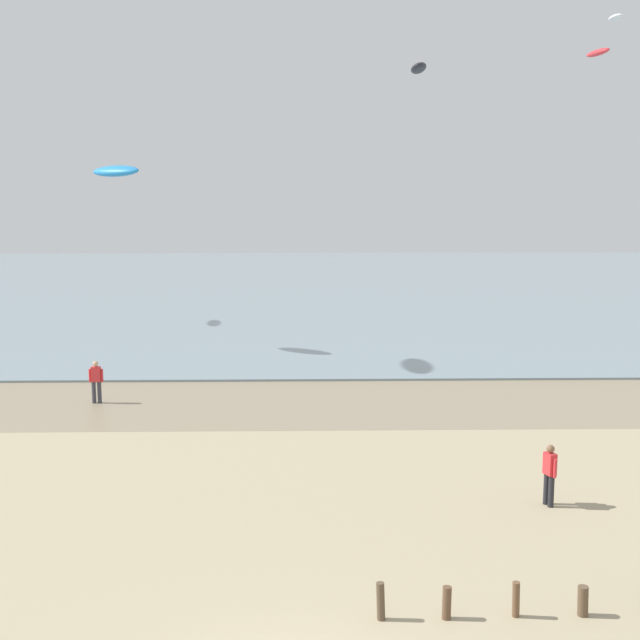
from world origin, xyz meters
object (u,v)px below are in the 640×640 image
(kite_aloft_0, at_px, (598,53))
(kite_aloft_1, at_px, (616,18))
(kite_aloft_5, at_px, (419,68))
(person_by_waterline, at_px, (96,381))
(kite_aloft_3, at_px, (116,171))
(person_far_down_beach, at_px, (549,473))

(kite_aloft_0, xyz_separation_m, kite_aloft_1, (5.16, 12.32, 3.93))
(kite_aloft_1, relative_size, kite_aloft_5, 0.64)
(person_by_waterline, distance_m, kite_aloft_5, 30.58)
(kite_aloft_1, bearing_deg, person_by_waterline, 130.14)
(kite_aloft_3, bearing_deg, person_by_waterline, -48.21)
(kite_aloft_1, relative_size, kite_aloft_3, 0.64)
(kite_aloft_0, relative_size, kite_aloft_5, 0.65)
(kite_aloft_3, relative_size, kite_aloft_5, 1.01)
(person_far_down_beach, height_order, kite_aloft_3, kite_aloft_3)
(person_by_waterline, distance_m, kite_aloft_1, 40.42)
(kite_aloft_1, bearing_deg, person_far_down_beach, 160.01)
(person_far_down_beach, height_order, kite_aloft_1, kite_aloft_1)
(person_by_waterline, relative_size, person_far_down_beach, 1.00)
(person_by_waterline, relative_size, kite_aloft_5, 0.54)
(person_far_down_beach, xyz_separation_m, kite_aloft_1, (13.23, 34.09, 18.11))
(person_by_waterline, distance_m, kite_aloft_3, 13.76)
(kite_aloft_0, height_order, kite_aloft_1, kite_aloft_1)
(kite_aloft_1, height_order, kite_aloft_3, kite_aloft_1)
(kite_aloft_0, relative_size, kite_aloft_3, 0.64)
(person_by_waterline, height_order, person_far_down_beach, same)
(kite_aloft_1, distance_m, kite_aloft_3, 33.11)
(person_far_down_beach, relative_size, kite_aloft_0, 0.84)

